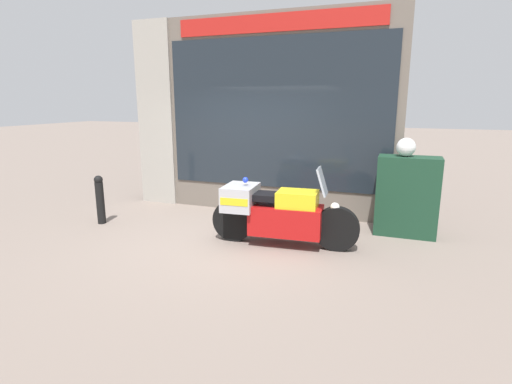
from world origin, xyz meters
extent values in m
plane|color=gray|center=(0.00, 0.00, 0.00)|extent=(60.00, 60.00, 0.00)
cube|color=#6B6056|center=(0.00, 2.00, 1.92)|extent=(5.44, 0.40, 3.83)
cube|color=#A39E93|center=(-2.30, 2.03, 1.92)|extent=(0.83, 0.55, 3.83)
cube|color=#1E262D|center=(0.38, 1.79, 1.97)|extent=(4.38, 0.02, 2.83)
cube|color=red|center=(0.38, 1.78, 3.60)|extent=(3.94, 0.03, 0.32)
cube|color=slate|center=(0.34, 2.01, 0.28)|extent=(4.16, 0.30, 0.55)
cube|color=silver|center=(0.34, 2.15, 1.17)|extent=(4.16, 0.02, 1.27)
cube|color=beige|center=(0.34, 2.01, 1.79)|extent=(4.16, 0.30, 0.02)
cube|color=maroon|center=(-0.95, 2.01, 1.83)|extent=(0.18, 0.04, 0.06)
cube|color=#C68E19|center=(0.34, 2.01, 1.83)|extent=(0.18, 0.04, 0.06)
cube|color=navy|center=(1.63, 2.01, 1.83)|extent=(0.18, 0.04, 0.06)
cube|color=#2866B7|center=(-0.62, 1.94, 0.69)|extent=(0.19, 0.03, 0.27)
cube|color=red|center=(1.30, 1.94, 0.69)|extent=(0.19, 0.03, 0.27)
cylinder|color=black|center=(1.87, 0.19, 0.34)|extent=(0.69, 0.19, 0.68)
cylinder|color=black|center=(0.24, 0.06, 0.34)|extent=(0.69, 0.19, 0.68)
cube|color=#B71414|center=(1.10, 0.13, 0.41)|extent=(1.15, 0.60, 0.45)
cube|color=yellow|center=(1.27, 0.14, 0.74)|extent=(0.64, 0.51, 0.27)
cube|color=black|center=(0.85, 0.11, 0.77)|extent=(0.67, 0.43, 0.10)
cube|color=#B7B7BC|center=(0.36, 0.07, 0.73)|extent=(0.53, 0.70, 0.38)
cube|color=yellow|center=(0.36, 0.07, 0.73)|extent=(0.49, 0.71, 0.11)
cube|color=#B2BCC6|center=(1.63, 0.17, 1.05)|extent=(0.18, 0.37, 0.41)
sphere|color=white|center=(1.83, 0.18, 0.67)|extent=(0.14, 0.14, 0.14)
sphere|color=blue|center=(0.44, 0.08, 1.01)|extent=(0.09, 0.09, 0.09)
cube|color=#193D28|center=(2.84, 1.32, 0.66)|extent=(0.98, 0.47, 1.33)
sphere|color=white|center=(2.76, 1.31, 1.48)|extent=(0.30, 0.30, 0.30)
cylinder|color=black|center=(-2.42, 0.06, 0.39)|extent=(0.15, 0.15, 0.78)
sphere|color=black|center=(-2.42, 0.06, 0.82)|extent=(0.15, 0.15, 0.15)
camera|label=1|loc=(2.70, -5.60, 2.22)|focal=28.00mm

